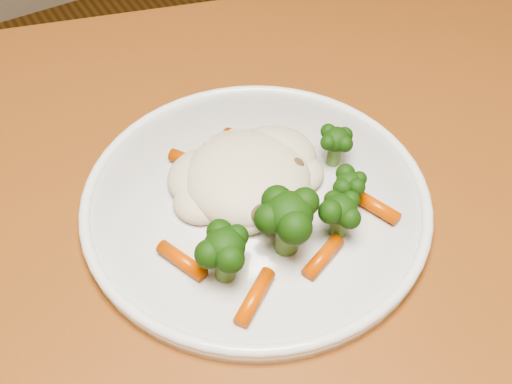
# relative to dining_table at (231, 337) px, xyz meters

# --- Properties ---
(dining_table) EXTENTS (1.39, 1.12, 0.75)m
(dining_table) POSITION_rel_dining_table_xyz_m (0.00, 0.00, 0.00)
(dining_table) COLOR brown
(dining_table) RESTS_ON ground
(plate) EXTENTS (0.30, 0.30, 0.01)m
(plate) POSITION_rel_dining_table_xyz_m (0.06, 0.05, 0.10)
(plate) COLOR white
(plate) RESTS_ON dining_table
(meal) EXTENTS (0.20, 0.19, 0.05)m
(meal) POSITION_rel_dining_table_xyz_m (0.06, 0.04, 0.13)
(meal) COLOR beige
(meal) RESTS_ON plate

